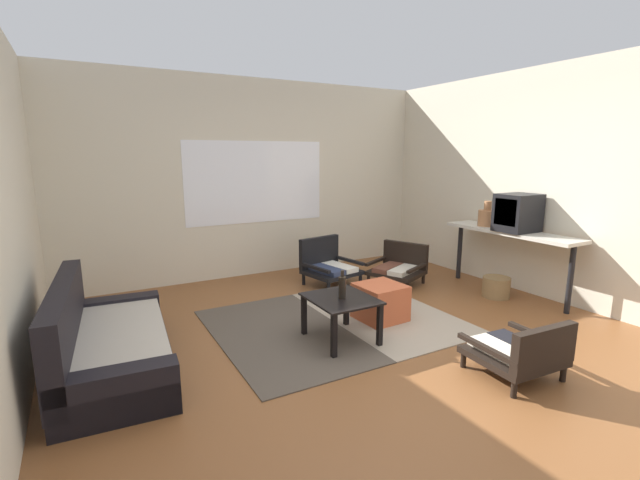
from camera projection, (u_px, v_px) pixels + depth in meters
The scene contains 15 objects.
ground_plane at pixel (387, 356), 3.70m from camera, with size 7.80×7.80×0.00m, color brown.
far_wall_with_window at pixel (255, 179), 6.06m from camera, with size 5.60×0.13×2.70m.
side_wall_right at pixel (560, 185), 4.97m from camera, with size 0.12×6.60×2.70m, color beige.
area_rug at pixel (334, 322), 4.43m from camera, with size 2.37×2.00×0.01m.
couch at pixel (106, 344), 3.42m from camera, with size 0.92×1.79×0.74m.
coffee_table at pixel (341, 306), 3.95m from camera, with size 0.56×0.63×0.41m.
armchair_by_window at pixel (328, 264), 5.72m from camera, with size 0.73×0.69×0.61m.
armchair_striped_foreground at pixel (521, 351), 3.30m from camera, with size 0.64×0.62×0.48m.
armchair_corner at pixel (399, 266), 5.77m from camera, with size 0.78×0.82×0.52m.
ottoman_orange at pixel (380, 302), 4.48m from camera, with size 0.45×0.45×0.38m, color #BC5633.
console_shelf at pixel (510, 237), 5.22m from camera, with size 0.41×1.67×0.80m.
crt_television at pixel (518, 213), 5.10m from camera, with size 0.46×0.38×0.44m.
clay_vase at pixel (487, 217), 5.50m from camera, with size 0.22×0.22×0.32m.
glass_bottle at pixel (342, 287), 3.89m from camera, with size 0.07×0.07×0.26m.
wicker_basket at pixel (496, 287), 5.21m from camera, with size 0.32×0.32×0.24m, color olive.
Camera 1 is at (-2.17, -2.73, 1.70)m, focal length 24.33 mm.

